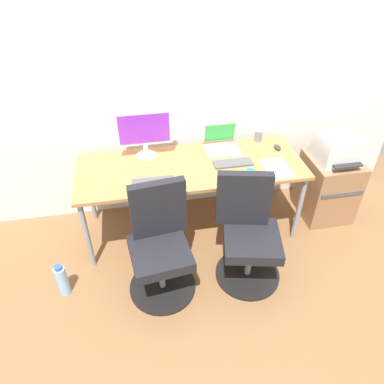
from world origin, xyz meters
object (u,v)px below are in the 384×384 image
(open_laptop, at_px, (221,143))
(coffee_mug, at_px, (250,175))
(water_bottle_on_floor, at_px, (62,280))
(side_cabinet, at_px, (327,187))
(desktop_monitor, at_px, (144,131))
(printer, at_px, (338,148))
(office_chair_left, at_px, (160,246))
(office_chair_right, at_px, (248,235))

(open_laptop, relative_size, coffee_mug, 3.37)
(water_bottle_on_floor, bearing_deg, open_laptop, 28.72)
(side_cabinet, bearing_deg, coffee_mug, -163.41)
(side_cabinet, xyz_separation_m, coffee_mug, (-0.93, -0.28, 0.45))
(desktop_monitor, height_order, coffee_mug, desktop_monitor)
(printer, height_order, water_bottle_on_floor, printer)
(side_cabinet, distance_m, water_bottle_on_floor, 2.57)
(office_chair_left, xyz_separation_m, open_laptop, (0.68, 0.85, 0.36))
(open_laptop, bearing_deg, water_bottle_on_floor, -151.28)
(printer, bearing_deg, coffee_mug, -163.46)
(water_bottle_on_floor, xyz_separation_m, open_laptop, (1.47, 0.81, 0.63))
(water_bottle_on_floor, xyz_separation_m, desktop_monitor, (0.78, 0.79, 0.83))
(water_bottle_on_floor, relative_size, coffee_mug, 3.37)
(side_cabinet, distance_m, coffee_mug, 1.07)
(office_chair_right, height_order, water_bottle_on_floor, office_chair_right)
(printer, distance_m, desktop_monitor, 1.75)
(office_chair_right, height_order, side_cabinet, office_chair_right)
(open_laptop, bearing_deg, coffee_mug, -78.88)
(printer, height_order, desktop_monitor, desktop_monitor)
(open_laptop, bearing_deg, side_cabinet, -13.99)
(side_cabinet, relative_size, printer, 1.60)
(side_cabinet, bearing_deg, open_laptop, 166.01)
(printer, bearing_deg, desktop_monitor, 171.92)
(coffee_mug, bearing_deg, water_bottle_on_floor, -170.14)
(side_cabinet, height_order, desktop_monitor, desktop_monitor)
(office_chair_left, relative_size, water_bottle_on_floor, 3.03)
(office_chair_right, distance_m, side_cabinet, 1.17)
(printer, xyz_separation_m, desktop_monitor, (-1.72, 0.24, 0.22))
(side_cabinet, distance_m, open_laptop, 1.16)
(office_chair_left, distance_m, printer, 1.84)
(printer, distance_m, water_bottle_on_floor, 2.63)
(water_bottle_on_floor, bearing_deg, desktop_monitor, 45.48)
(printer, distance_m, open_laptop, 1.06)
(desktop_monitor, xyz_separation_m, open_laptop, (0.69, 0.01, -0.19))
(office_chair_left, xyz_separation_m, office_chair_right, (0.70, -0.00, 0.00))
(office_chair_left, xyz_separation_m, printer, (1.71, 0.59, 0.34))
(side_cabinet, distance_m, printer, 0.44)
(office_chair_left, bearing_deg, water_bottle_on_floor, 176.90)
(office_chair_left, relative_size, open_laptop, 3.03)
(office_chair_right, xyz_separation_m, side_cabinet, (1.01, 0.59, -0.10))
(printer, xyz_separation_m, open_laptop, (-1.03, 0.26, 0.02))
(desktop_monitor, bearing_deg, water_bottle_on_floor, -134.52)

